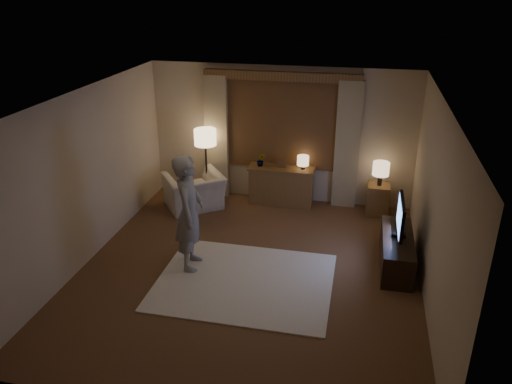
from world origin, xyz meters
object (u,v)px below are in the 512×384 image
(armchair, at_px, (194,192))
(side_table, at_px, (378,199))
(sideboard, at_px, (281,186))
(tv_stand, at_px, (396,251))
(person, at_px, (189,213))

(armchair, relative_size, side_table, 1.83)
(side_table, bearing_deg, armchair, -171.48)
(sideboard, height_order, armchair, sideboard)
(armchair, height_order, side_table, armchair)
(tv_stand, bearing_deg, side_table, 98.28)
(sideboard, relative_size, armchair, 1.17)
(side_table, relative_size, tv_stand, 0.40)
(sideboard, relative_size, person, 0.68)
(sideboard, distance_m, person, 2.78)
(side_table, height_order, tv_stand, side_table)
(side_table, distance_m, tv_stand, 1.86)
(tv_stand, bearing_deg, sideboard, 137.87)
(armchair, bearing_deg, person, 70.40)
(tv_stand, distance_m, person, 3.16)
(person, bearing_deg, sideboard, -28.01)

